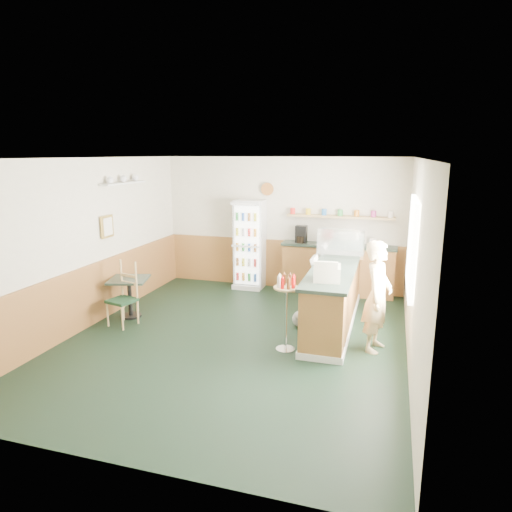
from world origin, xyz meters
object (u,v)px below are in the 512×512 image
at_px(cafe_table, 129,290).
at_px(cafe_chair, 124,292).
at_px(drinks_fridge, 249,244).
at_px(shopkeeper, 377,297).
at_px(cash_register, 327,273).
at_px(condiment_stand, 286,301).
at_px(display_case, 341,243).

distance_m(cafe_table, cafe_chair, 0.32).
xyz_separation_m(drinks_fridge, shopkeeper, (2.67, -2.49, -0.12)).
bearing_deg(cafe_chair, cash_register, 13.82).
bearing_deg(condiment_stand, display_case, 74.73).
height_order(condiment_stand, cafe_table, condiment_stand).
xyz_separation_m(shopkeeper, cafe_chair, (-4.01, -0.12, -0.25)).
height_order(shopkeeper, cafe_chair, shopkeeper).
bearing_deg(cafe_chair, cafe_table, 121.30).
bearing_deg(condiment_stand, shopkeeper, 17.62).
xyz_separation_m(cafe_table, cafe_chair, (0.09, -0.29, 0.07)).
height_order(display_case, shopkeeper, shopkeeper).
relative_size(condiment_stand, cafe_table, 1.43).
xyz_separation_m(drinks_fridge, cafe_table, (-1.43, -2.31, -0.43)).
bearing_deg(cash_register, cafe_chair, 173.32).
height_order(drinks_fridge, condiment_stand, drinks_fridge).
xyz_separation_m(display_case, cash_register, (0.00, -1.66, -0.12)).
distance_m(condiment_stand, cafe_chair, 2.80).
distance_m(cash_register, condiment_stand, 0.70).
relative_size(condiment_stand, cafe_chair, 1.04).
height_order(shopkeeper, condiment_stand, shopkeeper).
height_order(display_case, cafe_table, display_case).
bearing_deg(cafe_chair, shopkeeper, 15.59).
bearing_deg(cafe_chair, condiment_stand, 8.33).
bearing_deg(cash_register, condiment_stand, -159.74).
relative_size(display_case, condiment_stand, 0.73).
relative_size(display_case, shopkeeper, 0.50).
bearing_deg(shopkeeper, cash_register, 112.40).
relative_size(cafe_table, cafe_chair, 0.73).
distance_m(display_case, cafe_chair, 3.76).
bearing_deg(shopkeeper, cafe_table, 100.01).
bearing_deg(display_case, condiment_stand, -105.27).
xyz_separation_m(drinks_fridge, cash_register, (1.97, -2.61, 0.20)).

